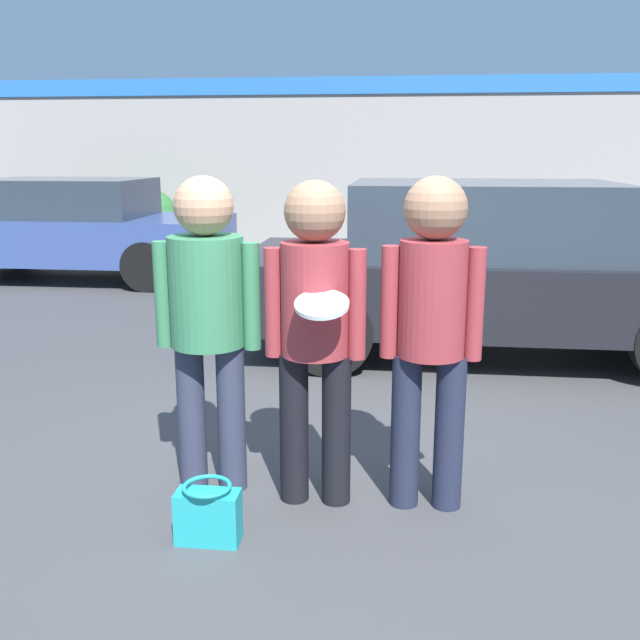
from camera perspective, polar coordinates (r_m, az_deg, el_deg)
The scene contains 9 objects.
ground_plane at distance 4.03m, azimuth -0.99°, elevation -13.06°, with size 56.00×56.00×0.00m, color #3F3F42.
storefront_building at distance 13.36m, azimuth 4.80°, elevation 12.40°, with size 24.00×0.22×3.07m.
person_left at distance 3.73m, azimuth -9.00°, elevation 1.03°, with size 0.56×0.39×1.68m.
person_middle_with_frisbee at distance 3.54m, azimuth -0.40°, elevation 0.15°, with size 0.51×0.54×1.66m.
person_right at distance 3.53m, azimuth 8.91°, elevation 0.15°, with size 0.50×0.33×1.68m.
parked_car_near at distance 6.57m, azimuth 13.24°, elevation 4.10°, with size 4.37×1.94×1.53m.
parked_car_far at distance 10.74m, azimuth -19.15°, elevation 6.93°, with size 4.27×1.79×1.41m.
shrub at distance 13.49m, azimuth -13.59°, elevation 7.82°, with size 1.13×1.13×1.13m.
handbag at distance 3.50m, azimuth -8.95°, elevation -15.09°, with size 0.30×0.23×0.29m.
Camera 1 is at (0.50, -3.58, 1.80)m, focal length 40.00 mm.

